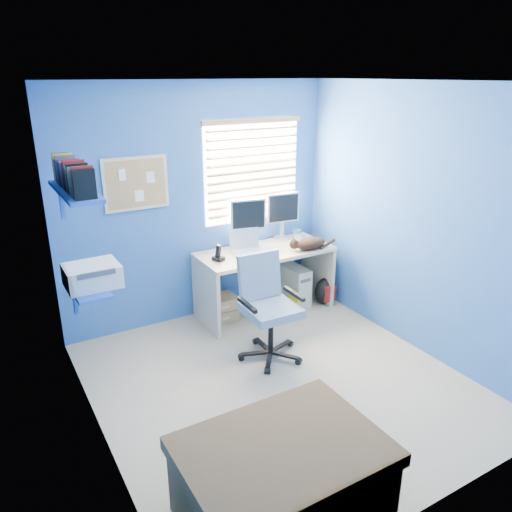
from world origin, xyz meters
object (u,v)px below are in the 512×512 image
cat (311,243)px  office_chair (268,320)px  desk (265,281)px  tower_pc (294,285)px  laptop (247,243)px

cat → office_chair: office_chair is taller
desk → office_chair: office_chair is taller
tower_pc → office_chair: (-0.88, -0.85, 0.14)m
desk → office_chair: 0.93m
cat → office_chair: bearing=-134.9°
desk → office_chair: (-0.46, -0.81, -0.00)m
cat → office_chair: 1.17m
tower_pc → office_chair: 1.23m
cat → tower_pc: cat is taller
office_chair → desk: bearing=60.6°
laptop → tower_pc: 0.89m
desk → cat: 0.66m
desk → cat: (0.45, -0.22, 0.44)m
laptop → cat: laptop is taller
laptop → cat: bearing=-8.5°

